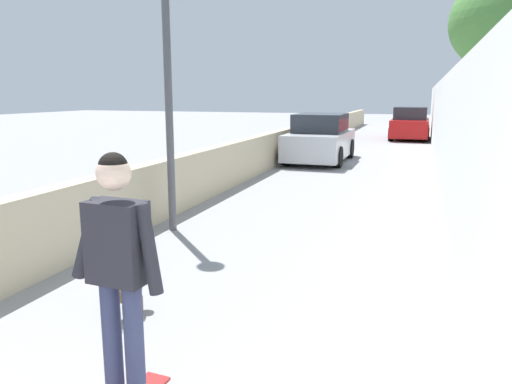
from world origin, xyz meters
TOP-DOWN VIEW (x-y plane):
  - ground_plane at (14.00, 0.00)m, footprint 80.00×80.00m
  - wall_left at (12.00, 2.39)m, footprint 48.00×0.30m
  - fence_right at (12.00, -2.39)m, footprint 48.00×0.30m
  - lamp_post at (6.66, 1.84)m, footprint 0.36×0.36m
  - person_skateboarder at (2.34, -0.12)m, footprint 0.24×0.71m
  - dog at (3.71, 0.72)m, footprint 1.65×0.98m
  - car_near at (15.52, 1.24)m, footprint 3.86×1.80m
  - car_far at (24.75, -1.24)m, footprint 3.81×1.80m

SIDE VIEW (x-z plane):
  - ground_plane at x=14.00m, z-range 0.00..0.00m
  - dog at x=3.71m, z-range -0.25..0.80m
  - wall_left at x=12.00m, z-range 0.00..1.03m
  - car_far at x=24.75m, z-range -0.06..1.48m
  - car_near at x=15.52m, z-range -0.06..1.48m
  - person_skateboarder at x=2.34m, z-range 0.24..1.98m
  - fence_right at x=12.00m, z-range 0.00..2.52m
  - lamp_post at x=6.66m, z-range 0.78..4.98m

